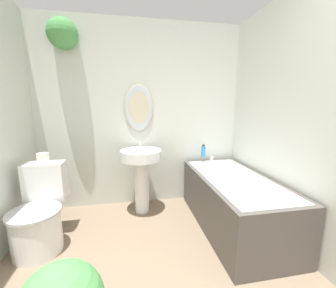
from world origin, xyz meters
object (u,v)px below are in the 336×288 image
Objects in this scene: toilet at (39,215)px; shampoo_bottle at (203,151)px; bathtub at (233,201)px; pedestal_sink at (141,168)px; toilet_paper_roll at (43,158)px.

toilet is 2.00m from shampoo_bottle.
toilet is at bearing -161.02° from shampoo_bottle.
bathtub is 8.97× the size of shampoo_bottle.
shampoo_bottle is at bearing 9.95° from pedestal_sink.
toilet is at bearing -90.00° from toilet_paper_roll.
toilet_paper_roll is at bearing 90.00° from toilet.
pedestal_sink reaches higher than toilet_paper_roll.
pedestal_sink is 1.14m from bathtub.
toilet is 1.14m from pedestal_sink.
bathtub is 13.58× the size of toilet_paper_roll.
shampoo_bottle is at bearing 12.74° from toilet_paper_roll.
shampoo_bottle is 1.51× the size of toilet_paper_roll.
shampoo_bottle is at bearing 100.47° from bathtub.
pedestal_sink reaches higher than shampoo_bottle.
toilet_paper_roll is at bearing 173.11° from bathtub.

